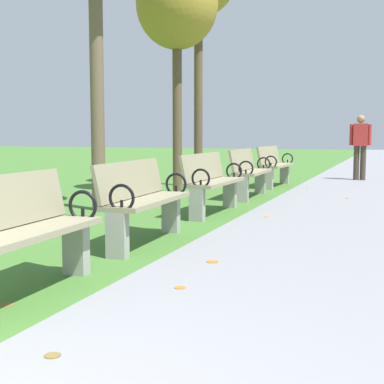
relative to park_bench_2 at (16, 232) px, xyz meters
The scene contains 9 objects.
paved_walkway 15.86m from the park_bench_2, 83.80° to the left, with size 2.42×44.00×0.02m, color gray.
park_bench_2 is the anchor object (origin of this frame).
park_bench_3 2.15m from the park_bench_2, 90.00° to the left, with size 0.52×1.61×0.90m.
park_bench_4 4.56m from the park_bench_2, 90.00° to the left, with size 0.51×1.61×0.90m.
park_bench_5 6.82m from the park_bench_2, 90.00° to the left, with size 0.51×1.61×0.90m.
park_bench_6 9.11m from the park_bench_2, 90.00° to the left, with size 0.55×1.62×0.90m.
tree_2 7.95m from the park_bench_2, 102.34° to the left, with size 1.60×1.60×4.58m.
pedestrian_walking 11.46m from the park_bench_2, 81.49° to the left, with size 0.53×0.23×1.62m.
scattered_leaves 2.26m from the park_bench_2, 74.07° to the left, with size 4.38×15.80×0.02m.
Camera 1 is at (2.08, -1.09, 1.21)m, focal length 52.55 mm.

